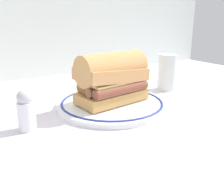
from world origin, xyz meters
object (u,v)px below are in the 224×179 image
Objects in this scene: sausage_sandwich at (112,77)px; salt_shaker at (26,111)px; drinking_glass at (167,75)px; plate at (112,104)px.

salt_shaker is (-0.22, -0.03, -0.03)m from sausage_sandwich.
drinking_glass is 1.32× the size of salt_shaker.
sausage_sandwich is (-0.00, 0.00, 0.07)m from plate.
sausage_sandwich reaches higher than drinking_glass.
drinking_glass is (0.23, 0.04, 0.04)m from plate.
drinking_glass is at bearing 9.52° from salt_shaker.
drinking_glass reaches higher than plate.
salt_shaker is (-0.22, -0.03, 0.03)m from plate.
salt_shaker is at bearing 179.93° from sausage_sandwich.
sausage_sandwich is at bearing 7.82° from salt_shaker.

